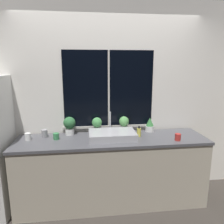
{
  "coord_description": "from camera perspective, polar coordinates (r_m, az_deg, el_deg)",
  "views": [
    {
      "loc": [
        -0.33,
        -2.36,
        1.84
      ],
      "look_at": [
        0.0,
        0.3,
        1.26
      ],
      "focal_mm": 35.0,
      "sensor_mm": 36.0,
      "label": 1
    }
  ],
  "objects": [
    {
      "name": "potted_plant_far_left",
      "position": [
        3.01,
        -11.04,
        -3.26
      ],
      "size": [
        0.16,
        0.16,
        0.25
      ],
      "color": "white",
      "rests_on": "counter"
    },
    {
      "name": "potted_plant_center_left",
      "position": [
        3.01,
        -3.96,
        -3.18
      ],
      "size": [
        0.14,
        0.14,
        0.23
      ],
      "color": "white",
      "rests_on": "counter"
    },
    {
      "name": "potted_plant_far_right",
      "position": [
        3.15,
        9.83,
        -3.31
      ],
      "size": [
        0.12,
        0.12,
        0.2
      ],
      "color": "white",
      "rests_on": "counter"
    },
    {
      "name": "potted_plant_center_right",
      "position": [
        3.05,
        3.14,
        -3.0
      ],
      "size": [
        0.14,
        0.14,
        0.23
      ],
      "color": "white",
      "rests_on": "counter"
    },
    {
      "name": "wall_right",
      "position": [
        4.68,
        26.76,
        4.95
      ],
      "size": [
        0.06,
        7.0,
        2.7
      ],
      "color": "silver",
      "rests_on": "ground_plane"
    },
    {
      "name": "sink",
      "position": [
        2.84,
        0.03,
        -5.96
      ],
      "size": [
        0.6,
        0.45,
        0.3
      ],
      "color": "#ADADB2",
      "rests_on": "counter"
    },
    {
      "name": "mug_red",
      "position": [
        2.88,
        16.82,
        -6.3
      ],
      "size": [
        0.07,
        0.07,
        0.09
      ],
      "color": "#B72D28",
      "rests_on": "counter"
    },
    {
      "name": "counter",
      "position": [
        3.02,
        -0.06,
        -15.05
      ],
      "size": [
        2.47,
        0.63,
        0.91
      ],
      "color": "#B2A893",
      "rests_on": "ground_plane"
    },
    {
      "name": "soap_bottle",
      "position": [
        2.92,
        7.04,
        -5.27
      ],
      "size": [
        0.05,
        0.05,
        0.14
      ],
      "color": "#DBD14C",
      "rests_on": "counter"
    },
    {
      "name": "mug_green",
      "position": [
        2.88,
        -14.38,
        -6.17
      ],
      "size": [
        0.07,
        0.07,
        0.08
      ],
      "color": "#38844C",
      "rests_on": "counter"
    },
    {
      "name": "mug_grey",
      "position": [
        3.01,
        -17.2,
        -5.38
      ],
      "size": [
        0.08,
        0.08,
        0.1
      ],
      "color": "gray",
      "rests_on": "counter"
    },
    {
      "name": "mug_white",
      "position": [
        2.96,
        -21.11,
        -6.04
      ],
      "size": [
        0.07,
        0.07,
        0.09
      ],
      "color": "white",
      "rests_on": "counter"
    },
    {
      "name": "wall_back",
      "position": [
        3.1,
        -0.93,
        3.15
      ],
      "size": [
        8.0,
        0.09,
        2.7
      ],
      "color": "silver",
      "rests_on": "ground_plane"
    },
    {
      "name": "ground_plane",
      "position": [
        3.01,
        0.75,
        -25.42
      ],
      "size": [
        14.0,
        14.0,
        0.0
      ],
      "primitive_type": "plane",
      "color": "#38332D"
    }
  ]
}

